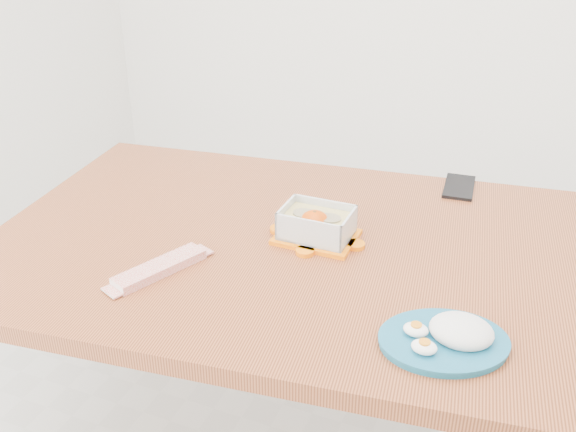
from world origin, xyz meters
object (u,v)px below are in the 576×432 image
at_px(dining_table, 288,273).
at_px(food_container, 317,225).
at_px(orange_fruit, 314,226).
at_px(rice_plate, 450,335).
at_px(smartphone, 459,187).

height_order(dining_table, food_container, food_container).
xyz_separation_m(dining_table, orange_fruit, (0.06, 0.02, 0.12)).
relative_size(dining_table, food_container, 8.08).
distance_m(dining_table, food_container, 0.14).
bearing_deg(orange_fruit, dining_table, -161.41).
height_order(dining_table, rice_plate, rice_plate).
xyz_separation_m(dining_table, food_container, (0.06, 0.03, 0.12)).
xyz_separation_m(orange_fruit, rice_plate, (0.34, -0.25, -0.02)).
distance_m(dining_table, rice_plate, 0.47).
bearing_deg(dining_table, smartphone, 46.89).
distance_m(orange_fruit, smartphone, 0.48).
height_order(food_container, orange_fruit, same).
distance_m(food_container, orange_fruit, 0.01).
relative_size(rice_plate, smartphone, 1.97).
bearing_deg(orange_fruit, food_container, 76.23).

